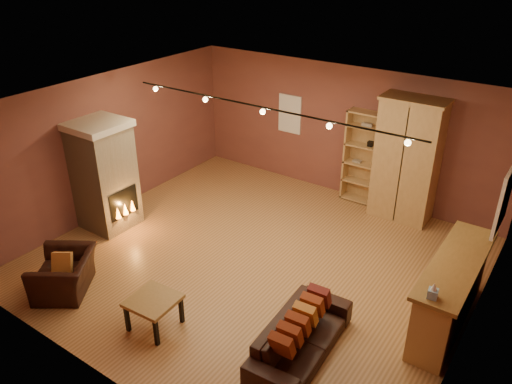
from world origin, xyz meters
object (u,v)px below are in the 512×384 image
Objects in this scene: bar_counter at (451,292)px; fireplace at (105,175)px; loveseat at (301,331)px; bookcase at (365,157)px; armoire at (407,160)px; coffee_table at (153,303)px; armchair at (63,268)px.

fireplace is at bearing -172.12° from bar_counter.
loveseat is at bearing -10.26° from fireplace.
armoire reaches higher than bookcase.
bookcase is at bearing 81.26° from coffee_table.
bar_counter reaches higher than loveseat.
armoire is at bearing 71.12° from coffee_table.
armchair is at bearing 100.54° from loveseat.
bookcase is at bearing 167.43° from armoire.
fireplace is 4.92m from loveseat.
bar_counter is 1.95× the size of armchair.
armoire is (0.94, -0.21, 0.23)m from bookcase.
armoire is 1.09× the size of bar_counter.
armoire is 3.59× the size of coffee_table.
bookcase is 1.69× the size of armchair.
fireplace is at bearing 175.17° from armchair.
fireplace is 5.21m from bookcase.
armchair is at bearing -123.35° from armoire.
bookcase is 5.44m from coffee_table.
bookcase is at bearing 132.26° from bar_counter.
loveseat is 2.13m from coffee_table.
armchair is (-5.20, -2.67, -0.12)m from bar_counter.
bar_counter is 4.24m from coffee_table.
armoire reaches higher than loveseat.
loveseat is 2.79× the size of coffee_table.
loveseat is (0.24, -4.41, -0.85)m from armoire.
bar_counter is at bearing -47.74° from bookcase.
fireplace is 1.07× the size of bookcase.
bookcase reaches higher than bar_counter.
loveseat is at bearing -129.74° from bar_counter.
armoire reaches higher than coffee_table.
fireplace is 2.18m from armchair.
bar_counter is at bearing 82.47° from armchair.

